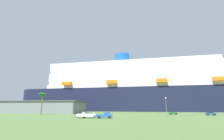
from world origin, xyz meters
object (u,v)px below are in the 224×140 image
(parked_car_blue_suv, at_px, (211,113))
(street_lamp, at_px, (166,104))
(pickup_truck, at_px, (105,115))
(parked_car_green_wagon, at_px, (173,113))
(cruise_ship, at_px, (161,90))
(small_boat_on_trailer, at_px, (87,115))
(palm_tree, at_px, (42,97))

(parked_car_blue_suv, bearing_deg, street_lamp, -144.25)
(pickup_truck, bearing_deg, parked_car_green_wagon, 45.91)
(parked_car_green_wagon, bearing_deg, cruise_ship, 87.00)
(parked_car_green_wagon, bearing_deg, small_boat_on_trailer, -139.28)
(small_boat_on_trailer, distance_m, parked_car_blue_suv, 57.77)
(parked_car_green_wagon, bearing_deg, pickup_truck, -134.09)
(cruise_ship, height_order, pickup_truck, cruise_ship)
(parked_car_green_wagon, bearing_deg, street_lamp, -107.67)
(cruise_ship, relative_size, small_boat_on_trailer, 29.46)
(street_lamp, bearing_deg, parked_car_green_wagon, 72.33)
(palm_tree, xyz_separation_m, parked_car_green_wagon, (65.79, 10.53, -7.90))
(cruise_ship, bearing_deg, parked_car_green_wagon, -93.00)
(palm_tree, bearing_deg, small_boat_on_trailer, -35.79)
(small_boat_on_trailer, relative_size, street_lamp, 1.17)
(palm_tree, relative_size, parked_car_blue_suv, 2.47)
(street_lamp, bearing_deg, palm_tree, 168.17)
(cruise_ship, relative_size, pickup_truck, 46.11)
(small_boat_on_trailer, height_order, palm_tree, palm_tree)
(palm_tree, distance_m, parked_car_blue_suv, 81.68)
(small_boat_on_trailer, distance_m, street_lamp, 30.93)
(street_lamp, height_order, parked_car_green_wagon, street_lamp)
(palm_tree, bearing_deg, cruise_ship, 43.80)
(cruise_ship, bearing_deg, parked_car_blue_suv, -78.57)
(street_lamp, bearing_deg, pickup_truck, -159.84)
(parked_car_blue_suv, xyz_separation_m, parked_car_green_wagon, (-15.41, 6.47, 0.00))
(palm_tree, xyz_separation_m, street_lamp, (58.53, -12.26, -3.73))
(street_lamp, bearing_deg, cruise_ship, 82.59)
(street_lamp, relative_size, parked_car_green_wagon, 1.74)
(parked_car_green_wagon, bearing_deg, parked_car_blue_suv, -22.78)
(parked_car_green_wagon, bearing_deg, palm_tree, -170.91)
(pickup_truck, bearing_deg, cruise_ship, 69.04)
(pickup_truck, relative_size, street_lamp, 0.75)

